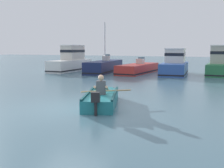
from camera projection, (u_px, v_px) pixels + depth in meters
name	position (u px, v px, depth m)	size (l,w,h in m)	color
ground_plane	(70.00, 108.00, 9.84)	(120.00, 120.00, 0.00)	slate
rowboat_with_person	(102.00, 98.00, 10.37)	(2.04, 3.64, 1.19)	#1E727A
moored_boat_white	(71.00, 61.00, 25.45)	(1.74, 5.80, 2.45)	white
moored_boat_navy	(104.00, 67.00, 24.13)	(2.31, 6.45, 4.40)	#19234C
moored_boat_red	(138.00, 69.00, 23.35)	(2.23, 6.06, 1.36)	#B72D28
moored_boat_blue	(175.00, 65.00, 22.05)	(2.29, 5.15, 2.15)	#2D519E
moored_boat_green	(219.00, 64.00, 21.83)	(1.76, 4.95, 2.40)	#287042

